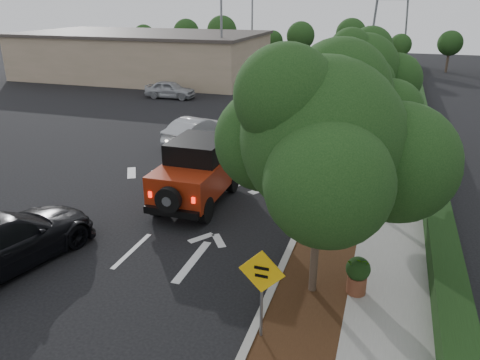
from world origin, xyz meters
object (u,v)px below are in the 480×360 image
at_px(red_jeep, 199,170).
at_px(silver_suv_ahead, 284,124).
at_px(speed_hump_sign, 262,282).
at_px(black_suv_oncoming, 2,241).

bearing_deg(red_jeep, silver_suv_ahead, 82.47).
relative_size(silver_suv_ahead, speed_hump_sign, 2.68).
xyz_separation_m(silver_suv_ahead, black_suv_oncoming, (-4.67, -15.12, -0.01)).
xyz_separation_m(silver_suv_ahead, speed_hump_sign, (3.12, -15.88, 0.70)).
bearing_deg(silver_suv_ahead, speed_hump_sign, -67.10).
distance_m(red_jeep, silver_suv_ahead, 9.16).
height_order(red_jeep, black_suv_oncoming, red_jeep).
relative_size(red_jeep, black_suv_oncoming, 0.84).
distance_m(red_jeep, black_suv_oncoming, 6.99).
height_order(black_suv_oncoming, speed_hump_sign, speed_hump_sign).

